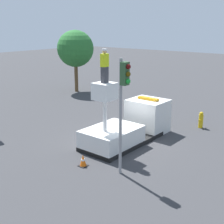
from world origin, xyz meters
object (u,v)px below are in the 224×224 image
object	(u,v)px
fire_hydrant	(201,120)
traffic_cone_rear	(83,161)
bucket_truck	(130,126)
tree_left_bg	(75,49)
worker	(105,66)
traffic_light_pole	(123,95)

from	to	relation	value
fire_hydrant	traffic_cone_rear	bearing A→B (deg)	167.98
fire_hydrant	traffic_cone_rear	world-z (taller)	fire_hydrant
bucket_truck	fire_hydrant	world-z (taller)	bucket_truck
tree_left_bg	traffic_cone_rear	bearing A→B (deg)	-133.39
worker	fire_hydrant	world-z (taller)	worker
bucket_truck	traffic_light_pole	bearing A→B (deg)	-147.98
worker	traffic_cone_rear	size ratio (longest dim) A/B	2.86
traffic_cone_rear	tree_left_bg	bearing A→B (deg)	46.61
bucket_truck	traffic_cone_rear	distance (m)	4.48
traffic_light_pole	tree_left_bg	xyz separation A→B (m)	(11.73, 15.03, 0.56)
bucket_truck	traffic_light_pole	size ratio (longest dim) A/B	1.18
bucket_truck	tree_left_bg	world-z (taller)	tree_left_bg
traffic_light_pole	fire_hydrant	bearing A→B (deg)	0.16
worker	traffic_light_pole	distance (m)	3.00
tree_left_bg	worker	bearing A→B (deg)	-128.86
worker	fire_hydrant	bearing A→B (deg)	-18.37
fire_hydrant	traffic_light_pole	bearing A→B (deg)	-179.84
traffic_light_pole	fire_hydrant	distance (m)	9.32
fire_hydrant	tree_left_bg	xyz separation A→B (m)	(3.01, 15.01, 3.83)
fire_hydrant	tree_left_bg	bearing A→B (deg)	78.67
traffic_cone_rear	tree_left_bg	world-z (taller)	tree_left_bg
traffic_light_pole	tree_left_bg	world-z (taller)	tree_left_bg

